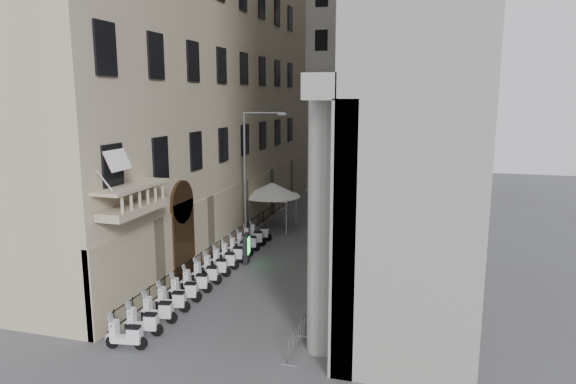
{
  "coord_description": "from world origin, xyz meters",
  "views": [
    {
      "loc": [
        8.2,
        -12.82,
        10.07
      ],
      "look_at": [
        0.02,
        15.89,
        4.5
      ],
      "focal_mm": 32.0,
      "sensor_mm": 36.0,
      "label": 1
    }
  ],
  "objects_px": {
    "street_lamp": "(250,165)",
    "scooter_0": "(127,349)",
    "security_tent": "(272,190)",
    "pedestrian_b": "(361,200)",
    "pedestrian_a": "(318,212)",
    "info_kiosk": "(247,248)"
  },
  "relations": [
    {
      "from": "pedestrian_a",
      "to": "pedestrian_b",
      "type": "xyz_separation_m",
      "value": [
        2.74,
        5.55,
        0.08
      ]
    },
    {
      "from": "street_lamp",
      "to": "scooter_0",
      "type": "bearing_deg",
      "value": -98.71
    },
    {
      "from": "street_lamp",
      "to": "pedestrian_a",
      "type": "xyz_separation_m",
      "value": [
        3.18,
        7.13,
        -4.64
      ]
    },
    {
      "from": "street_lamp",
      "to": "pedestrian_b",
      "type": "height_order",
      "value": "street_lamp"
    },
    {
      "from": "security_tent",
      "to": "pedestrian_a",
      "type": "height_order",
      "value": "security_tent"
    },
    {
      "from": "street_lamp",
      "to": "pedestrian_a",
      "type": "height_order",
      "value": "street_lamp"
    },
    {
      "from": "street_lamp",
      "to": "pedestrian_b",
      "type": "xyz_separation_m",
      "value": [
        5.93,
        12.69,
        -4.56
      ]
    },
    {
      "from": "security_tent",
      "to": "street_lamp",
      "type": "xyz_separation_m",
      "value": [
        -0.22,
        -4.21,
        2.45
      ]
    },
    {
      "from": "street_lamp",
      "to": "info_kiosk",
      "type": "xyz_separation_m",
      "value": [
        1.33,
        -4.48,
        -4.51
      ]
    },
    {
      "from": "info_kiosk",
      "to": "scooter_0",
      "type": "bearing_deg",
      "value": -103.19
    },
    {
      "from": "pedestrian_a",
      "to": "scooter_0",
      "type": "bearing_deg",
      "value": 79.13
    },
    {
      "from": "pedestrian_a",
      "to": "pedestrian_b",
      "type": "relative_size",
      "value": 0.91
    },
    {
      "from": "security_tent",
      "to": "pedestrian_b",
      "type": "xyz_separation_m",
      "value": [
        5.7,
        8.48,
        -2.11
      ]
    },
    {
      "from": "scooter_0",
      "to": "security_tent",
      "type": "xyz_separation_m",
      "value": [
        -0.26,
        20.25,
        2.99
      ]
    },
    {
      "from": "street_lamp",
      "to": "pedestrian_b",
      "type": "bearing_deg",
      "value": 54.54
    },
    {
      "from": "pedestrian_b",
      "to": "pedestrian_a",
      "type": "bearing_deg",
      "value": 106.17
    },
    {
      "from": "info_kiosk",
      "to": "pedestrian_a",
      "type": "relative_size",
      "value": 1.15
    },
    {
      "from": "info_kiosk",
      "to": "street_lamp",
      "type": "bearing_deg",
      "value": 97.52
    },
    {
      "from": "scooter_0",
      "to": "pedestrian_b",
      "type": "distance_m",
      "value": 29.26
    },
    {
      "from": "scooter_0",
      "to": "pedestrian_b",
      "type": "xyz_separation_m",
      "value": [
        5.44,
        28.73,
        0.88
      ]
    },
    {
      "from": "scooter_0",
      "to": "info_kiosk",
      "type": "distance_m",
      "value": 11.64
    },
    {
      "from": "pedestrian_b",
      "to": "info_kiosk",
      "type": "bearing_deg",
      "value": 117.45
    }
  ]
}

